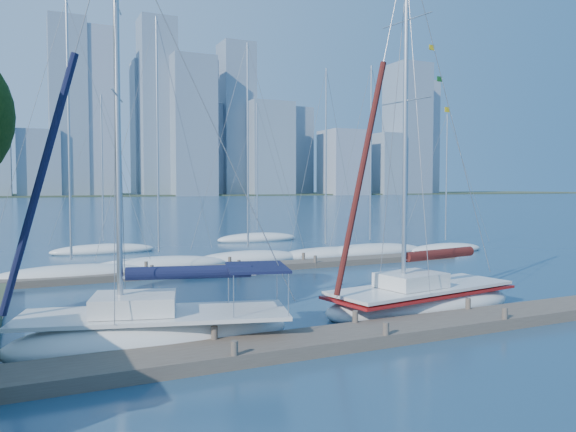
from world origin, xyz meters
name	(u,v)px	position (x,y,z in m)	size (l,w,h in m)	color
ground	(370,340)	(0.00, 0.00, 0.00)	(700.00, 700.00, 0.00)	navy
near_dock	(370,334)	(0.00, 0.00, 0.20)	(26.00, 2.00, 0.40)	#51453B
far_dock	(250,267)	(2.00, 16.00, 0.18)	(30.00, 1.80, 0.36)	#51453B
far_shore	(46,196)	(0.00, 320.00, 0.00)	(800.00, 100.00, 1.50)	#38472D
sailboat_navy	(155,313)	(-6.49, 2.35, 1.05)	(9.44, 5.19, 13.97)	silver
sailboat_maroon	(421,283)	(4.24, 2.73, 1.15)	(9.10, 4.17, 14.91)	silver
bg_boat_0	(72,274)	(-7.95, 16.90, 0.30)	(8.60, 4.10, 15.26)	silver
bg_boat_1	(159,265)	(-2.86, 18.71, 0.29)	(8.73, 5.63, 15.50)	silver
bg_boat_2	(248,258)	(3.21, 19.48, 0.29)	(7.86, 4.26, 14.76)	silver
bg_boat_3	(326,254)	(9.09, 19.48, 0.27)	(7.63, 4.70, 13.63)	silver
bg_boat_4	(370,251)	(12.74, 19.33, 0.28)	(9.45, 5.54, 14.16)	silver
bg_boat_5	(445,249)	(19.12, 18.56, 0.23)	(6.98, 4.56, 10.87)	silver
bg_boat_6	(104,250)	(-4.86, 28.98, 0.24)	(7.84, 2.68, 12.20)	silver
bg_boat_7	(257,238)	(9.23, 32.78, 0.26)	(7.92, 2.91, 13.02)	silver
skyline	(88,127)	(19.32, 290.65, 35.66)	(503.91, 51.31, 114.69)	slate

